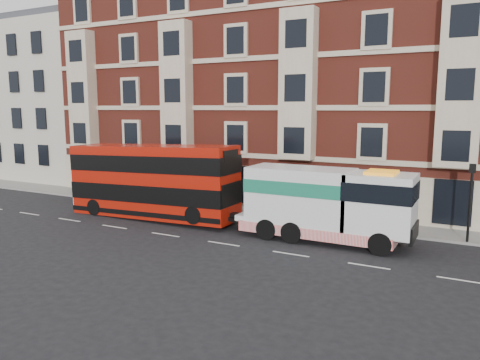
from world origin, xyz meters
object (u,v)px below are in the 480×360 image
Objects in this scene: tow_truck at (323,203)px; double_decker_bus at (152,180)px; pedestrian at (160,191)px; box_van at (101,191)px.

double_decker_bus is at bearing 180.00° from tow_truck.
tow_truck reaches higher than pedestrian.
box_van is at bearing -128.08° from pedestrian.
pedestrian is (-14.71, 4.20, -1.19)m from tow_truck.
double_decker_bus reaches higher than box_van.
double_decker_bus reaches higher than pedestrian.
tow_truck is 15.35m from pedestrian.
box_van is at bearing 169.64° from double_decker_bus.
pedestrian is at bearing 56.89° from box_van.
box_van is (-5.74, 1.05, -1.41)m from double_decker_bus.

